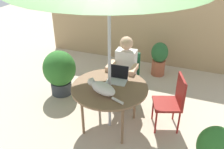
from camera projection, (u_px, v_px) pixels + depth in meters
The scene contains 10 objects.
ground_plane at pixel (110, 125), 3.96m from camera, with size 14.00×14.00×0.00m, color #BCAD93.
fence_back at pixel (149, 27), 5.54m from camera, with size 4.98×0.08×1.75m, color tan.
patio_table at pixel (110, 90), 3.63m from camera, with size 1.12×1.12×0.73m.
chair_occupied at pixel (127, 72), 4.42m from camera, with size 0.40×0.40×0.88m.
chair_empty at pixel (173, 99), 3.70m from camera, with size 0.51×0.51×0.88m.
person_seated at pixel (125, 68), 4.21m from camera, with size 0.48×0.48×1.22m.
laptop at pixel (118, 76), 3.75m from camera, with size 0.31×0.27×0.21m.
cat at pixel (102, 88), 3.42m from camera, with size 0.61×0.33×0.17m.
potted_plant_by_chair at pixel (159, 58), 5.22m from camera, with size 0.35×0.35×0.74m.
potted_plant_corner at pixel (60, 71), 4.55m from camera, with size 0.60×0.60×0.86m.
Camera 1 is at (1.11, -2.85, 2.65)m, focal length 39.73 mm.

